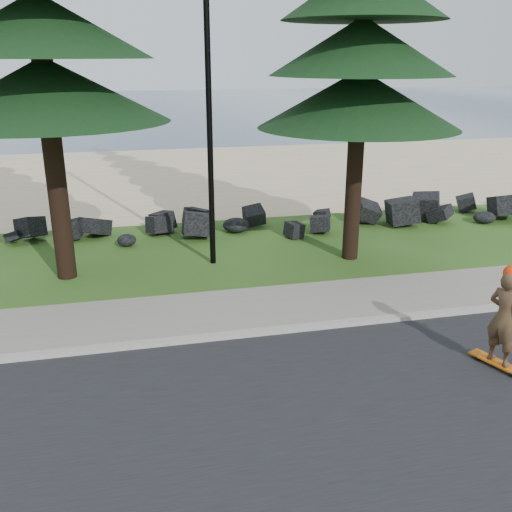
{
  "coord_description": "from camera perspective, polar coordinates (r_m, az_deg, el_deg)",
  "views": [
    {
      "loc": [
        -1.93,
        -10.2,
        4.92
      ],
      "look_at": [
        0.38,
        0.0,
        1.24
      ],
      "focal_mm": 40.0,
      "sensor_mm": 36.0,
      "label": 1
    }
  ],
  "objects": [
    {
      "name": "ground",
      "position": [
        11.49,
        -1.88,
        -6.01
      ],
      "size": [
        160.0,
        160.0,
        0.0
      ],
      "primitive_type": "plane",
      "color": "#2F4B17",
      "rests_on": "ground"
    },
    {
      "name": "road",
      "position": [
        7.77,
        4.88,
        -19.95
      ],
      "size": [
        160.0,
        7.0,
        0.02
      ],
      "primitive_type": "cube",
      "color": "black",
      "rests_on": "ground"
    },
    {
      "name": "kerb",
      "position": [
        10.67,
        -0.95,
        -7.79
      ],
      "size": [
        160.0,
        0.2,
        0.1
      ],
      "primitive_type": "cube",
      "color": "#A8A097",
      "rests_on": "ground"
    },
    {
      "name": "sidewalk",
      "position": [
        11.65,
        -2.07,
        -5.42
      ],
      "size": [
        160.0,
        2.0,
        0.08
      ],
      "primitive_type": "cube",
      "color": "gray",
      "rests_on": "ground"
    },
    {
      "name": "beach_sand",
      "position": [
        25.25,
        -8.23,
        7.96
      ],
      "size": [
        160.0,
        15.0,
        0.01
      ],
      "primitive_type": "cube",
      "color": "tan",
      "rests_on": "ground"
    },
    {
      "name": "ocean",
      "position": [
        61.42,
        -11.3,
        14.43
      ],
      "size": [
        160.0,
        58.0,
        0.01
      ],
      "primitive_type": "cube",
      "color": "#364B68",
      "rests_on": "ground"
    },
    {
      "name": "seawall_boulders",
      "position": [
        16.66,
        -5.56,
        2.1
      ],
      "size": [
        60.0,
        2.4,
        1.1
      ],
      "primitive_type": null,
      "color": "black",
      "rests_on": "ground"
    },
    {
      "name": "lamp_post",
      "position": [
        13.56,
        -4.76,
        15.99
      ],
      "size": [
        0.25,
        0.14,
        8.14
      ],
      "color": "black",
      "rests_on": "ground"
    },
    {
      "name": "skateboarder",
      "position": [
        10.11,
        23.59,
        -5.73
      ],
      "size": [
        0.57,
        0.99,
        1.81
      ],
      "rotation": [
        0.0,
        0.0,
        1.94
      ],
      "color": "#CB5C0B",
      "rests_on": "ground"
    }
  ]
}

